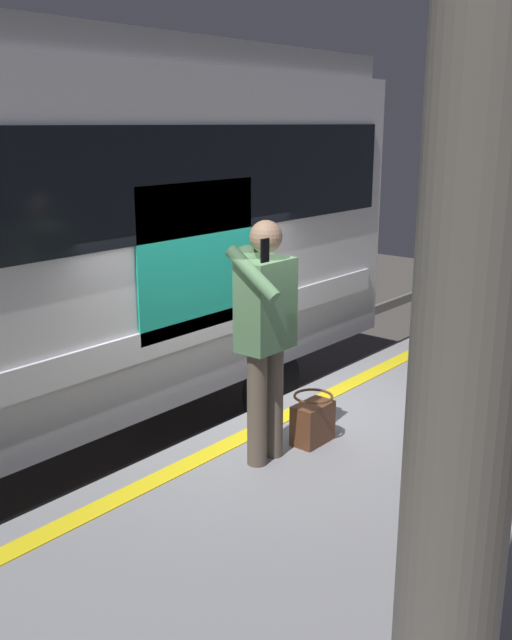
{
  "coord_description": "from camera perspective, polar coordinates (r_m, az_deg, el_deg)",
  "views": [
    {
      "loc": [
        4.27,
        3.62,
        3.33
      ],
      "look_at": [
        0.33,
        0.3,
        1.91
      ],
      "focal_mm": 40.2,
      "sensor_mm": 36.0,
      "label": 1
    }
  ],
  "objects": [
    {
      "name": "ground_plane",
      "position": [
        6.52,
        -0.17,
        -15.34
      ],
      "size": [
        24.15,
        24.15,
        0.0
      ],
      "primitive_type": "plane",
      "color": "#4C4742"
    },
    {
      "name": "platform",
      "position": [
        5.39,
        16.68,
        -16.97
      ],
      "size": [
        14.93,
        3.91,
        1.01
      ],
      "primitive_type": "cube",
      "color": "gray",
      "rests_on": "ground"
    },
    {
      "name": "safety_line",
      "position": [
        5.89,
        2.07,
        -7.78
      ],
      "size": [
        14.63,
        0.16,
        0.01
      ],
      "primitive_type": "cube",
      "color": "yellow",
      "rests_on": "platform"
    },
    {
      "name": "track_rail_near",
      "position": [
        7.31,
        -8.34,
        -11.2
      ],
      "size": [
        19.41,
        0.08,
        0.16
      ],
      "primitive_type": "cube",
      "color": "slate",
      "rests_on": "ground"
    },
    {
      "name": "track_rail_far",
      "position": [
        8.34,
        -14.99,
        -8.08
      ],
      "size": [
        19.41,
        0.08,
        0.16
      ],
      "primitive_type": "cube",
      "color": "slate",
      "rests_on": "ground"
    },
    {
      "name": "passenger",
      "position": [
        4.86,
        0.72,
        -0.26
      ],
      "size": [
        0.57,
        0.55,
        1.71
      ],
      "color": "brown",
      "rests_on": "platform"
    },
    {
      "name": "handbag",
      "position": [
        5.42,
        4.54,
        -8.0
      ],
      "size": [
        0.33,
        0.3,
        0.38
      ],
      "color": "#59331E",
      "rests_on": "platform"
    },
    {
      "name": "station_column",
      "position": [
        2.06,
        16.76,
        0.89
      ],
      "size": [
        0.33,
        0.33,
        3.66
      ],
      "primitive_type": "cylinder",
      "color": "#59544C",
      "rests_on": "platform"
    }
  ]
}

